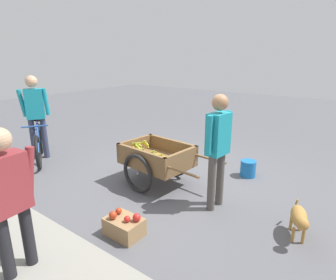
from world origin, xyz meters
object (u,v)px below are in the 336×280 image
Objects in this scene: cyclist_person at (35,110)px; plastic_bucket at (248,169)px; bicycle at (39,144)px; mixed_fruit_crate at (124,226)px; fruit_cart at (156,159)px; vendor_person at (218,142)px; dog at (299,218)px; bystander_person at (9,196)px.

plastic_bucket is (-3.87, -1.69, -0.89)m from cyclist_person.
bicycle is 3.26× the size of mixed_fruit_crate.
fruit_cart is 3.90× the size of mixed_fruit_crate.
vendor_person is 2.50× the size of dog.
vendor_person is at bearing -114.30° from mixed_fruit_crate.
vendor_person is (-1.14, 0.09, 0.53)m from fruit_cart.
fruit_cart is 2.68m from bicycle.
bicycle is at bearing 12.13° from fruit_cart.
plastic_bucket is at bearing -102.03° from mixed_fruit_crate.
fruit_cart is 1.12× the size of bystander_person.
dog is 1.80m from plastic_bucket.
dog is at bearing 176.26° from vendor_person.
bicycle is 3.30m from mixed_fruit_crate.
plastic_bucket is at bearing -50.26° from dog.
vendor_person is 3.67× the size of mixed_fruit_crate.
cyclist_person is 3.89× the size of mixed_fruit_crate.
vendor_person is 3.91m from cyclist_person.
mixed_fruit_crate is at bearing -104.31° from bystander_person.
cyclist_person reaches higher than bicycle.
dog is 1.47× the size of mixed_fruit_crate.
vendor_person is at bearing -109.79° from bystander_person.
vendor_person is 1.13× the size of bicycle.
bicycle is (2.62, 0.56, -0.09)m from fruit_cart.
vendor_person reaches higher than bicycle.
bystander_person is at bearing 147.17° from cyclist_person.
mixed_fruit_crate is at bearing 166.19° from bicycle.
dog is 3.08m from bystander_person.
dog is at bearing 129.74° from plastic_bucket.
bystander_person is at bearing 96.98° from fruit_cart.
vendor_person is 1.61m from mixed_fruit_crate.
vendor_person is 3.84m from bicycle.
vendor_person is 1.54m from plastic_bucket.
plastic_bucket is at bearing -132.82° from fruit_cart.
cyclist_person is 4.32m from plastic_bucket.
plastic_bucket is at bearing -154.60° from bicycle.
dog reaches higher than plastic_bucket.
plastic_bucket is (-1.12, -1.21, -0.29)m from fruit_cart.
bicycle is at bearing 25.40° from plastic_bucket.
bicycle reaches higher than plastic_bucket.
vendor_person is 0.94× the size of cyclist_person.
mixed_fruit_crate is (-3.19, 0.79, -0.23)m from bicycle.
bicycle reaches higher than dog.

